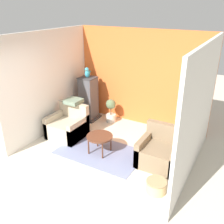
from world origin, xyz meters
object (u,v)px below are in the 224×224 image
at_px(birdcage, 89,99).
at_px(wicker_basket, 156,186).
at_px(coffee_table, 100,138).
at_px(parrot, 87,73).
at_px(potted_plant, 111,110).
at_px(armchair_left, 68,127).
at_px(armchair_right, 160,153).

bearing_deg(birdcage, wicker_basket, -35.33).
bearing_deg(wicker_basket, coffee_table, 159.16).
xyz_separation_m(parrot, potted_plant, (0.69, 0.12, -1.04)).
distance_m(armchair_left, parrot, 1.66).
height_order(coffee_table, armchair_right, armchair_right).
bearing_deg(potted_plant, parrot, -169.98).
bearing_deg(wicker_basket, armchair_left, 162.47).
bearing_deg(coffee_table, parrot, 131.77).
relative_size(parrot, potted_plant, 0.42).
bearing_deg(armchair_right, wicker_basket, -74.44).
bearing_deg(armchair_left, armchair_right, 0.32).
height_order(armchair_left, wicker_basket, armchair_left).
bearing_deg(parrot, wicker_basket, -35.36).
bearing_deg(parrot, coffee_table, -48.23).
height_order(armchair_right, birdcage, birdcage).
bearing_deg(birdcage, coffee_table, -48.18).
height_order(coffee_table, armchair_left, armchair_left).
bearing_deg(armchair_right, potted_plant, 146.62).
bearing_deg(wicker_basket, birdcage, 144.67).
bearing_deg(armchair_right, armchair_left, -179.68).
xyz_separation_m(birdcage, wicker_basket, (2.92, -2.07, -0.49)).
xyz_separation_m(birdcage, parrot, (0.00, 0.00, 0.80)).
height_order(armchair_left, parrot, parrot).
bearing_deg(armchair_left, coffee_table, -12.65).
bearing_deg(potted_plant, armchair_left, -112.14).
height_order(potted_plant, wicker_basket, potted_plant).
bearing_deg(potted_plant, birdcage, -169.78).
relative_size(parrot, wicker_basket, 0.77).
bearing_deg(parrot, armchair_right, -23.90).
height_order(birdcage, parrot, parrot).
height_order(armchair_right, parrot, parrot).
relative_size(armchair_left, wicker_basket, 2.28).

